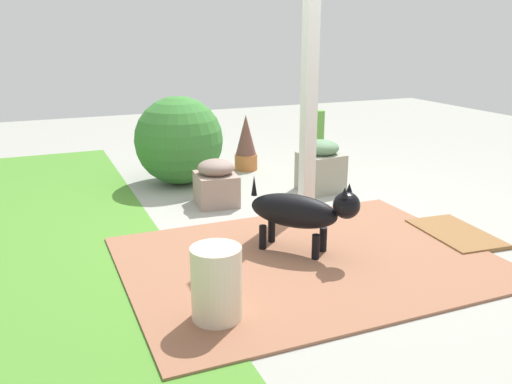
% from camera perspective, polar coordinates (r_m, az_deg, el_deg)
% --- Properties ---
extents(ground_plane, '(12.00, 12.00, 0.00)m').
position_cam_1_polar(ground_plane, '(4.44, 2.92, -2.79)').
color(ground_plane, '#9C9D92').
extents(brick_path, '(1.80, 2.40, 0.02)m').
position_cam_1_polar(brick_path, '(3.67, 5.49, -7.08)').
color(brick_path, '#956046').
rests_on(brick_path, ground).
extents(porch_pillar, '(0.11, 0.11, 2.48)m').
position_cam_1_polar(porch_pillar, '(4.45, 5.71, 13.56)').
color(porch_pillar, white).
rests_on(porch_pillar, ground).
extents(stone_planter_nearest, '(0.41, 0.38, 0.49)m').
position_cam_1_polar(stone_planter_nearest, '(5.16, 6.82, 2.71)').
color(stone_planter_nearest, gray).
rests_on(stone_planter_nearest, ground).
extents(stone_planter_mid, '(0.41, 0.37, 0.40)m').
position_cam_1_polar(stone_planter_mid, '(4.74, -4.21, 0.97)').
color(stone_planter_mid, '#A2887A').
rests_on(stone_planter_mid, ground).
extents(round_shrub, '(0.87, 0.87, 0.87)m').
position_cam_1_polar(round_shrub, '(5.38, -8.10, 5.38)').
color(round_shrub, '#377831').
rests_on(round_shrub, ground).
extents(terracotta_pot_spiky, '(0.25, 0.25, 0.60)m').
position_cam_1_polar(terracotta_pot_spiky, '(5.89, -1.07, 5.09)').
color(terracotta_pot_spiky, '#BA6935').
rests_on(terracotta_pot_spiky, ground).
extents(terracotta_pot_tall, '(0.20, 0.20, 0.67)m').
position_cam_1_polar(terracotta_pot_tall, '(5.76, 6.54, 4.22)').
color(terracotta_pot_tall, '#BD7550').
rests_on(terracotta_pot_tall, ground).
extents(dog, '(0.67, 0.61, 0.53)m').
position_cam_1_polar(dog, '(3.67, 4.74, -2.02)').
color(dog, black).
rests_on(dog, ground).
extents(ceramic_urn, '(0.27, 0.27, 0.42)m').
position_cam_1_polar(ceramic_urn, '(2.88, -4.16, -9.68)').
color(ceramic_urn, beige).
rests_on(ceramic_urn, ground).
extents(doormat, '(0.73, 0.48, 0.03)m').
position_cam_1_polar(doormat, '(4.34, 20.19, -4.12)').
color(doormat, olive).
rests_on(doormat, ground).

